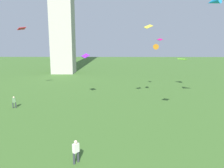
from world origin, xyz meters
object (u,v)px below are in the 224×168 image
at_px(person_2, 14,101).
at_px(kite_flying_3, 160,40).
at_px(person_1, 76,150).
at_px(kite_flying_1, 214,1).
at_px(kite_flying_2, 22,28).
at_px(kite_flying_0, 148,27).
at_px(kite_flying_6, 86,56).
at_px(kite_flying_5, 182,59).
at_px(kite_flying_4, 156,46).

xyz_separation_m(person_2, kite_flying_3, (20.62, 9.48, 8.05)).
height_order(person_1, kite_flying_1, kite_flying_1).
bearing_deg(kite_flying_1, kite_flying_2, -54.73).
bearing_deg(kite_flying_1, kite_flying_0, -26.35).
bearing_deg(kite_flying_6, kite_flying_2, 35.20).
bearing_deg(kite_flying_3, person_1, 129.95).
bearing_deg(kite_flying_0, person_1, 41.62).
distance_m(kite_flying_0, kite_flying_5, 6.35).
distance_m(person_2, kite_flying_5, 21.78).
bearing_deg(kite_flying_4, kite_flying_3, -92.55).
height_order(kite_flying_1, kite_flying_4, kite_flying_1).
distance_m(person_2, kite_flying_3, 24.08).
relative_size(person_2, kite_flying_2, 1.04).
xyz_separation_m(kite_flying_1, kite_flying_4, (-7.20, 1.36, -5.92)).
height_order(kite_flying_5, kite_flying_6, kite_flying_6).
height_order(kite_flying_1, kite_flying_3, kite_flying_1).
bearing_deg(kite_flying_5, kite_flying_1, 167.79).
xyz_separation_m(person_2, kite_flying_5, (20.71, -3.39, 5.83)).
relative_size(kite_flying_3, kite_flying_6, 0.70).
distance_m(kite_flying_2, kite_flying_6, 12.53).
bearing_deg(kite_flying_2, kite_flying_1, 120.99).
relative_size(person_2, kite_flying_0, 1.33).
distance_m(person_1, kite_flying_4, 21.55).
distance_m(kite_flying_1, kite_flying_6, 18.89).
relative_size(kite_flying_1, kite_flying_5, 1.50).
xyz_separation_m(kite_flying_3, kite_flying_6, (-11.61, -5.41, -2.33)).
bearing_deg(kite_flying_2, person_2, 53.77).
height_order(kite_flying_1, kite_flying_2, kite_flying_1).
bearing_deg(kite_flying_3, kite_flying_2, 65.21).
bearing_deg(kite_flying_4, person_2, 27.60).
xyz_separation_m(kite_flying_2, kite_flying_4, (21.03, -4.18, -2.68)).
bearing_deg(kite_flying_1, kite_flying_3, -90.46).
bearing_deg(person_1, person_2, -103.29).
bearing_deg(person_1, kite_flying_5, 174.66).
bearing_deg(person_1, kite_flying_2, -112.03).
height_order(kite_flying_1, kite_flying_6, kite_flying_1).
xyz_separation_m(kite_flying_1, kite_flying_2, (-28.24, 5.53, -3.24)).
distance_m(kite_flying_5, kite_flying_6, 13.88).
xyz_separation_m(kite_flying_2, kite_flying_6, (10.84, -4.77, -4.08)).
xyz_separation_m(kite_flying_0, kite_flying_1, (9.01, 2.80, 3.46)).
relative_size(person_1, kite_flying_0, 1.50).
bearing_deg(kite_flying_5, kite_flying_4, -141.25).
height_order(kite_flying_4, kite_flying_5, kite_flying_4).
distance_m(person_1, kite_flying_3, 26.55).
height_order(kite_flying_2, kite_flying_4, kite_flying_2).
height_order(kite_flying_0, kite_flying_5, kite_flying_0).
bearing_deg(kite_flying_0, kite_flying_4, -135.79).
bearing_deg(kite_flying_3, kite_flying_1, -163.23).
height_order(person_1, person_2, person_1).
xyz_separation_m(kite_flying_1, kite_flying_3, (-5.78, 6.16, -4.99)).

